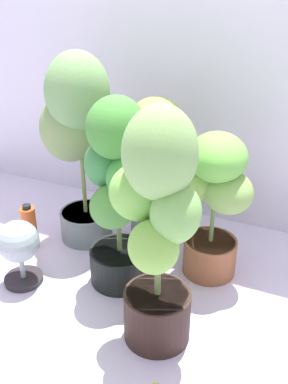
{
  "coord_description": "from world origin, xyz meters",
  "views": [
    {
      "loc": [
        0.75,
        -1.41,
        1.36
      ],
      "look_at": [
        0.03,
        0.24,
        0.42
      ],
      "focal_mm": 42.38,
      "sensor_mm": 36.0,
      "label": 1
    }
  ],
  "objects_px": {
    "potted_plant_back_center": "(154,159)",
    "floor_fan": "(19,245)",
    "potted_plant_center": "(118,189)",
    "potted_plant_front_right": "(157,225)",
    "potted_plant_back_right": "(215,195)",
    "potted_plant_back_left": "(76,129)",
    "nutrient_bottle": "(29,227)"
  },
  "relations": [
    {
      "from": "floor_fan",
      "to": "nutrient_bottle",
      "type": "height_order",
      "value": "floor_fan"
    },
    {
      "from": "potted_plant_back_center",
      "to": "floor_fan",
      "type": "distance_m",
      "value": 0.76
    },
    {
      "from": "potted_plant_back_left",
      "to": "potted_plant_front_right",
      "type": "xyz_separation_m",
      "value": [
        0.65,
        -0.53,
        -0.08
      ]
    },
    {
      "from": "potted_plant_back_right",
      "to": "potted_plant_front_right",
      "type": "relative_size",
      "value": 0.74
    },
    {
      "from": "potted_plant_center",
      "to": "potted_plant_back_right",
      "type": "xyz_separation_m",
      "value": [
        0.36,
        0.24,
        -0.07
      ]
    },
    {
      "from": "potted_plant_center",
      "to": "potted_plant_back_left",
      "type": "bearing_deg",
      "value": 143.09
    },
    {
      "from": "potted_plant_back_left",
      "to": "potted_plant_back_center",
      "type": "bearing_deg",
      "value": 17.94
    },
    {
      "from": "potted_plant_back_center",
      "to": "potted_plant_back_right",
      "type": "xyz_separation_m",
      "value": [
        0.36,
        -0.15,
        -0.05
      ]
    },
    {
      "from": "potted_plant_back_center",
      "to": "potted_plant_front_right",
      "type": "xyz_separation_m",
      "value": [
        0.28,
        -0.65,
        0.06
      ]
    },
    {
      "from": "potted_plant_back_left",
      "to": "nutrient_bottle",
      "type": "relative_size",
      "value": 3.93
    },
    {
      "from": "potted_plant_center",
      "to": "potted_plant_back_right",
      "type": "height_order",
      "value": "potted_plant_center"
    },
    {
      "from": "potted_plant_front_right",
      "to": "potted_plant_center",
      "type": "bearing_deg",
      "value": 137.24
    },
    {
      "from": "potted_plant_back_center",
      "to": "potted_plant_front_right",
      "type": "distance_m",
      "value": 0.71
    },
    {
      "from": "floor_fan",
      "to": "nutrient_bottle",
      "type": "distance_m",
      "value": 0.29
    },
    {
      "from": "potted_plant_back_center",
      "to": "potted_plant_back_right",
      "type": "distance_m",
      "value": 0.39
    },
    {
      "from": "potted_plant_back_right",
      "to": "potted_plant_back_left",
      "type": "bearing_deg",
      "value": 177.12
    },
    {
      "from": "potted_plant_back_center",
      "to": "nutrient_bottle",
      "type": "bearing_deg",
      "value": -149.2
    },
    {
      "from": "nutrient_bottle",
      "to": "floor_fan",
      "type": "bearing_deg",
      "value": -61.33
    },
    {
      "from": "potted_plant_back_right",
      "to": "floor_fan",
      "type": "relative_size",
      "value": 2.21
    },
    {
      "from": "potted_plant_back_center",
      "to": "potted_plant_back_left",
      "type": "bearing_deg",
      "value": -162.06
    },
    {
      "from": "potted_plant_center",
      "to": "nutrient_bottle",
      "type": "relative_size",
      "value": 3.51
    },
    {
      "from": "potted_plant_back_left",
      "to": "floor_fan",
      "type": "height_order",
      "value": "potted_plant_back_left"
    },
    {
      "from": "potted_plant_center",
      "to": "potted_plant_front_right",
      "type": "bearing_deg",
      "value": -42.76
    },
    {
      "from": "nutrient_bottle",
      "to": "potted_plant_front_right",
      "type": "bearing_deg",
      "value": -21.11
    },
    {
      "from": "potted_plant_back_center",
      "to": "potted_plant_back_right",
      "type": "relative_size",
      "value": 1.11
    },
    {
      "from": "potted_plant_back_right",
      "to": "nutrient_bottle",
      "type": "xyz_separation_m",
      "value": [
        -0.91,
        -0.18,
        -0.3
      ]
    },
    {
      "from": "potted_plant_back_left",
      "to": "floor_fan",
      "type": "xyz_separation_m",
      "value": [
        -0.05,
        -0.46,
        -0.41
      ]
    },
    {
      "from": "potted_plant_back_center",
      "to": "nutrient_bottle",
      "type": "relative_size",
      "value": 3.1
    },
    {
      "from": "potted_plant_back_left",
      "to": "floor_fan",
      "type": "bearing_deg",
      "value": -96.63
    },
    {
      "from": "floor_fan",
      "to": "potted_plant_back_right",
      "type": "bearing_deg",
      "value": 74.63
    },
    {
      "from": "potted_plant_back_left",
      "to": "potted_plant_back_center",
      "type": "xyz_separation_m",
      "value": [
        0.36,
        0.12,
        -0.14
      ]
    },
    {
      "from": "nutrient_bottle",
      "to": "potted_plant_back_left",
      "type": "bearing_deg",
      "value": 48.18
    }
  ]
}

